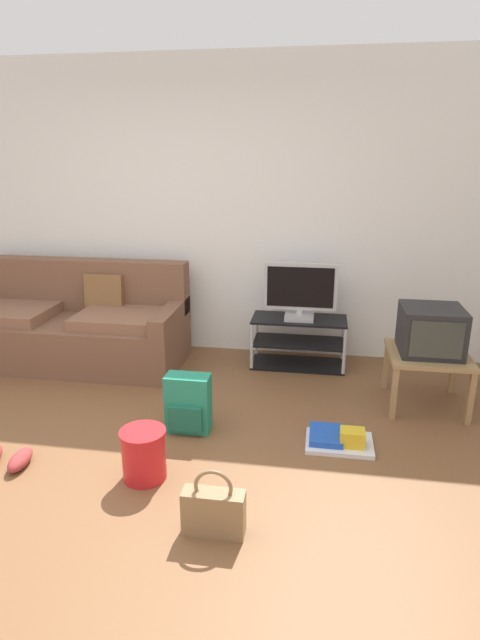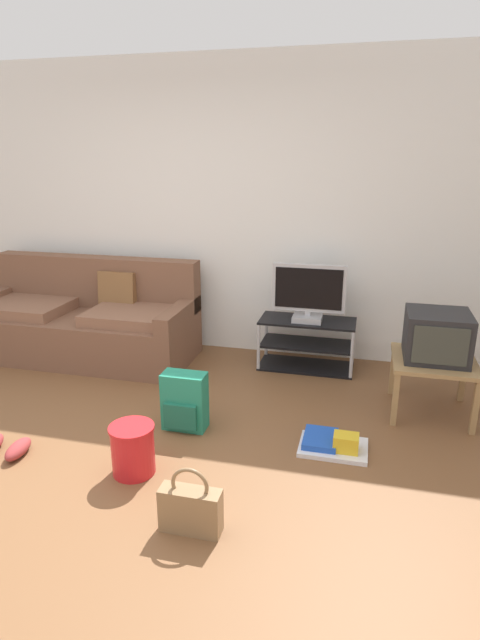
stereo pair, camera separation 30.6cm
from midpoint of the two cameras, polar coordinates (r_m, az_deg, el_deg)
ground_plane at (r=3.24m, az=-14.17°, el=-17.69°), size 9.00×9.80×0.02m
wall_back at (r=4.95m, az=-1.92°, el=12.11°), size 9.00×0.10×2.70m
couch at (r=5.05m, az=-15.11°, el=-0.20°), size 2.08×0.85×0.91m
tv_stand at (r=4.67m, az=9.30°, el=-2.66°), size 0.84×0.39×0.45m
flat_tv at (r=4.51m, az=9.57°, el=2.90°), size 0.64×0.22×0.50m
side_table at (r=4.07m, az=22.76°, el=-4.81°), size 0.59×0.59×0.43m
crt_tv at (r=4.01m, az=23.12°, el=-1.66°), size 0.44×0.44×0.35m
backpack at (r=3.63m, az=-3.76°, el=-9.10°), size 0.31×0.23×0.41m
handbag at (r=2.77m, az=-2.17°, el=-20.27°), size 0.32×0.11×0.37m
cleaning_bucket at (r=3.21m, az=-9.10°, el=-13.94°), size 0.27×0.27×0.31m
sneakers_pair at (r=3.68m, az=-22.52°, el=-12.96°), size 0.35×0.27×0.09m
floor_tray at (r=3.53m, az=12.78°, el=-13.33°), size 0.44×0.32×0.14m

